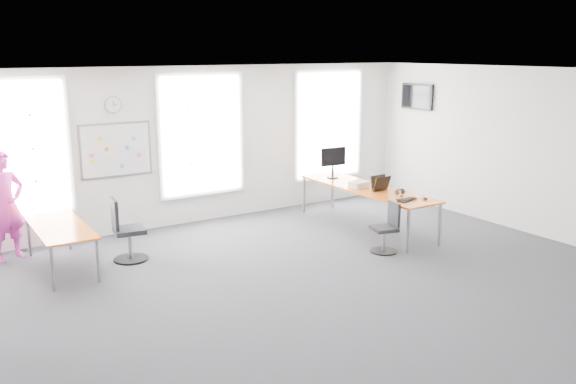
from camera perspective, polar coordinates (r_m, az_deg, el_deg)
floor at (r=8.71m, az=1.42°, el=-9.02°), size 10.00×10.00×0.00m
ceiling at (r=8.07m, az=1.54°, el=11.12°), size 10.00×10.00×0.00m
wall_back at (r=11.74m, az=-9.49°, el=4.24°), size 10.00×0.00×10.00m
wall_front at (r=5.54m, az=25.37°, el=-7.01°), size 10.00×0.00×10.00m
wall_right at (r=11.76m, az=22.20°, el=3.45°), size 0.00×10.00×10.00m
window_left at (r=10.88m, az=-24.17°, el=3.63°), size 1.60×0.06×2.20m
window_mid at (r=11.80m, az=-8.13°, el=5.32°), size 1.60×0.06×2.20m
window_right at (r=13.31m, az=3.78°, el=6.30°), size 1.60×0.06×2.20m
desk_right at (r=11.50m, az=7.32°, el=0.20°), size 0.85×3.19×0.78m
desk_left at (r=9.90m, az=-20.57°, el=-3.31°), size 0.75×1.86×0.68m
chair_right at (r=10.24m, az=9.22°, el=-3.57°), size 0.46×0.46×0.84m
chair_left at (r=10.00m, az=-14.95°, el=-3.77°), size 0.55×0.55×1.03m
person at (r=10.61m, az=-24.93°, el=-1.16°), size 0.76×0.63×1.77m
whiteboard at (r=11.25m, az=-15.78°, el=3.80°), size 1.20×0.03×0.90m
wall_clock at (r=11.16m, az=-16.04°, el=7.85°), size 0.30×0.04×0.30m
tv at (r=13.57m, az=11.98°, el=8.73°), size 0.06×0.90×0.55m
keyboard at (r=10.59m, az=11.03°, el=-0.73°), size 0.44×0.28×0.02m
mouse at (r=10.70m, az=12.73°, el=-0.61°), size 0.09×0.12×0.04m
lens_cap at (r=10.88m, az=10.54°, el=-0.37°), size 0.07×0.07×0.01m
headphones at (r=11.01m, az=10.40°, el=0.01°), size 0.17×0.09×0.10m
laptop_sleeve at (r=11.18m, az=8.62°, el=0.79°), size 0.35×0.20×0.29m
paper_stack at (r=11.44m, az=6.64°, el=0.70°), size 0.36×0.28×0.11m
monitor at (r=12.20m, az=4.26°, el=3.04°), size 0.56×0.23×0.62m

